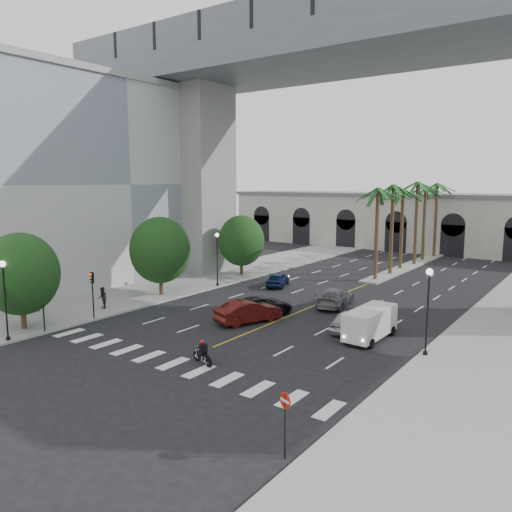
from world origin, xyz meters
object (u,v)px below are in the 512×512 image
Objects in this scene: motorcycle_rider at (203,353)px; car_e at (278,279)px; lamp_post_left_far at (217,255)px; traffic_signal_near at (43,297)px; traffic_signal_far at (92,287)px; pedestrian_a at (37,302)px; car_a at (351,320)px; cargo_van at (370,322)px; do_not_enter_sign at (285,411)px; lamp_post_right at (428,304)px; car_b at (248,311)px; car_c at (261,306)px; lamp_post_left_near at (5,294)px; car_d at (335,297)px; pedestrian_b at (102,298)px.

motorcycle_rider is 21.83m from car_e.
lamp_post_left_far reaches higher than traffic_signal_near.
pedestrian_a is (-5.27, -1.38, -1.58)m from traffic_signal_far.
car_a is at bearing 27.50° from traffic_signal_far.
do_not_enter_sign is (3.14, -15.33, 0.76)m from cargo_van.
lamp_post_right is at bearing 58.62° from motorcycle_rider.
traffic_signal_near reaches higher than motorcycle_rider.
traffic_signal_near is at bearing 58.74° from car_e.
cargo_van reaches higher than car_e.
traffic_signal_far is at bearing 90.00° from traffic_signal_near.
car_a is 2.82× the size of pedestrian_a.
do_not_enter_sign reaches higher than pedestrian_a.
motorcycle_rider is 8.82m from car_b.
car_c reaches higher than motorcycle_rider.
car_b is at bearing 10.10° from pedestrian_a.
traffic_signal_near is at bearing -90.00° from traffic_signal_far.
motorcycle_rider is 11.54m from car_a.
do_not_enter_sign is at bearing -13.55° from motorcycle_rider.
traffic_signal_far is 19.05m from car_a.
cargo_van is (18.76, -6.75, -2.07)m from lamp_post_left_far.
car_a is at bearing 127.55° from do_not_enter_sign.
lamp_post_left_near reaches higher than car_c.
lamp_post_left_near is 1.00× the size of lamp_post_left_far.
car_e is (-8.22, 3.87, -0.05)m from car_d.
traffic_signal_far is at bearing 23.54° from car_a.
lamp_post_left_far is 2.83× the size of motorcycle_rider.
pedestrian_a is (-14.63, -9.86, 0.21)m from car_c.
lamp_post_right is 13.12m from car_b.
car_a is at bearing 87.31° from motorcycle_rider.
lamp_post_left_far is at bearing -11.19° from car_d.
motorcycle_rider is at bearing 16.71° from pedestrian_b.
traffic_signal_near is 2.09× the size of pedestrian_b.
motorcycle_rider is 0.39× the size of cargo_van.
traffic_signal_far reaches higher than pedestrian_a.
do_not_enter_sign is (23.62, -9.77, 0.88)m from pedestrian_b.
traffic_signal_far reaches higher than car_d.
lamp_post_right is at bearing 155.02° from car_a.
cargo_van is at bearing 32.20° from traffic_signal_near.
cargo_van is at bearing 121.28° from car_d.
traffic_signal_near is 2.35× the size of pedestrian_a.
car_b is at bearing 52.25° from pedestrian_b.
do_not_enter_sign is at bearing -29.71° from pedestrian_a.
do_not_enter_sign is (12.00, -13.85, 1.08)m from car_b.
pedestrian_b is (-1.82, 2.19, -1.49)m from traffic_signal_far.
pedestrian_b is (-20.48, -5.56, -0.13)m from cargo_van.
traffic_signal_far reaches higher than cargo_van.
lamp_post_right is 2.83× the size of motorcycle_rider.
car_a is 0.83× the size of car_d.
lamp_post_right is 1.28× the size of car_e.
lamp_post_left_far is 11.49m from car_c.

